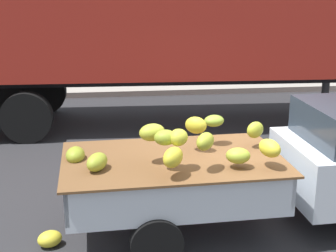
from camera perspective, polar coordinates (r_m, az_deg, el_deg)
The scene contains 5 objects.
ground at distance 7.32m, azimuth 8.76°, elevation -10.54°, with size 220.00×220.00×0.00m, color #28282B.
curb_strip at distance 14.96m, azimuth 0.50°, elevation 4.21°, with size 80.00×0.80×0.16m, color gray.
pickup_truck at distance 7.08m, azimuth 16.65°, elevation -4.18°, with size 5.13×1.94×1.70m.
semi_trailer at distance 11.42m, azimuth 2.38°, elevation 12.78°, with size 12.08×2.99×3.95m.
fallen_banana_bunch_near_tailgate at distance 6.70m, azimuth -13.54°, elevation -12.60°, with size 0.32×0.26×0.21m, color yellow.
Camera 1 is at (-1.84, -6.25, 3.34)m, focal length 52.60 mm.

